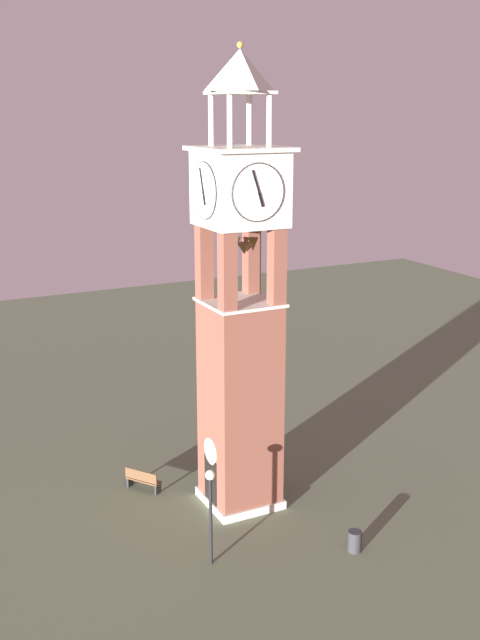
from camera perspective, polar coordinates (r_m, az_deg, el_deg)
ground at (r=32.95m, az=-0.00°, el=-13.26°), size 80.00×80.00×0.00m
clock_tower at (r=30.06m, az=-0.00°, el=-0.47°), size 3.23×3.23×18.09m
park_bench at (r=33.86m, az=-7.20°, el=-11.64°), size 1.56×1.28×0.95m
lamp_post at (r=27.78m, az=-2.20°, el=-13.09°), size 0.36×0.36×3.67m
trash_bin at (r=29.85m, az=8.48°, el=-15.87°), size 0.52×0.52×0.80m
shrub_near_entry at (r=34.71m, az=-1.98°, el=-11.13°), size 1.13×1.13×0.62m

